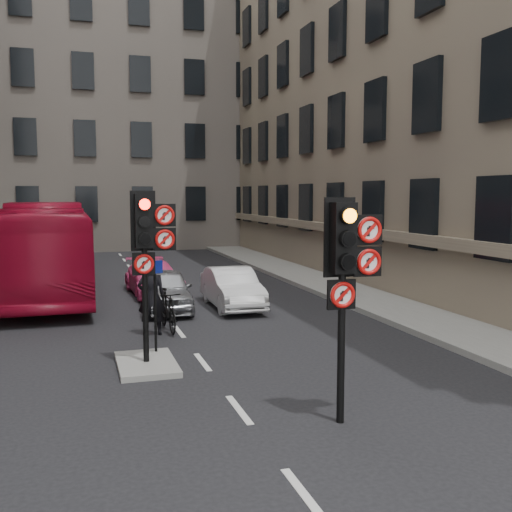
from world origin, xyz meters
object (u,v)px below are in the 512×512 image
signal_far (148,239)px  motorcyclist (152,297)px  motorcycle (168,310)px  info_sign (155,293)px  signal_near (348,261)px  bus_red (47,248)px  car_white (232,288)px  car_silver (166,290)px  car_pink (154,278)px

signal_far → motorcyclist: (0.39, 2.88, -1.72)m
motorcycle → info_sign: (-0.64, -2.49, 0.89)m
motorcyclist → info_sign: bearing=91.4°
signal_near → bus_red: bearing=109.2°
signal_far → car_white: signal_far is taller
signal_far → signal_near: bearing=-57.0°
car_silver → motorcycle: (-0.39, -2.86, -0.08)m
car_silver → info_sign: 5.51m
car_silver → info_sign: size_ratio=1.83×
car_white → signal_far: bearing=-118.5°
info_sign → car_pink: bearing=67.0°
car_white → bus_red: bearing=142.8°
info_sign → motorcycle: bearing=59.5°
car_silver → car_pink: bearing=94.8°
bus_red → motorcycle: bearing=-66.0°
bus_red → motorcycle: (3.27, -7.15, -1.11)m
car_pink → car_silver: bearing=-93.3°
car_pink → motorcyclist: (-0.85, -6.33, 0.38)m
signal_near → car_pink: 13.43m
signal_near → info_sign: 5.43m
motorcycle → car_white: bearing=44.0°
motorcycle → info_sign: info_sign is taller
car_silver → car_pink: size_ratio=0.90×
motorcyclist → signal_far: bearing=88.4°
info_sign → bus_red: bearing=89.1°
bus_red → info_sign: bus_red is taller
info_sign → car_silver: bearing=63.0°
signal_far → info_sign: (0.21, 0.74, -1.26)m
signal_near → signal_far: (-2.60, 4.00, 0.12)m
info_sign → signal_near: bearing=-79.4°
car_pink → motorcycle: 6.00m
car_silver → car_white: 2.09m
car_white → motorcyclist: motorcyclist is taller
signal_near → car_pink: (-1.36, 13.21, -1.98)m
signal_far → info_sign: bearing=73.9°
motorcyclist → bus_red: bearing=-63.3°
signal_far → bus_red: bearing=103.1°
car_white → info_sign: info_sign is taller
bus_red → car_white: bearing=-38.6°
signal_far → info_sign: signal_far is taller
signal_near → motorcycle: 7.70m
car_pink → motorcyclist: bearing=-100.9°
car_white → car_pink: size_ratio=0.93×
car_silver → car_pink: 3.12m
signal_far → car_white: bearing=60.6°
car_silver → motorcycle: bearing=-92.8°
bus_red → motorcycle: bus_red is taller
info_sign → signal_far: bearing=-122.3°
signal_far → motorcycle: size_ratio=1.93×
car_white → motorcycle: size_ratio=2.08×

